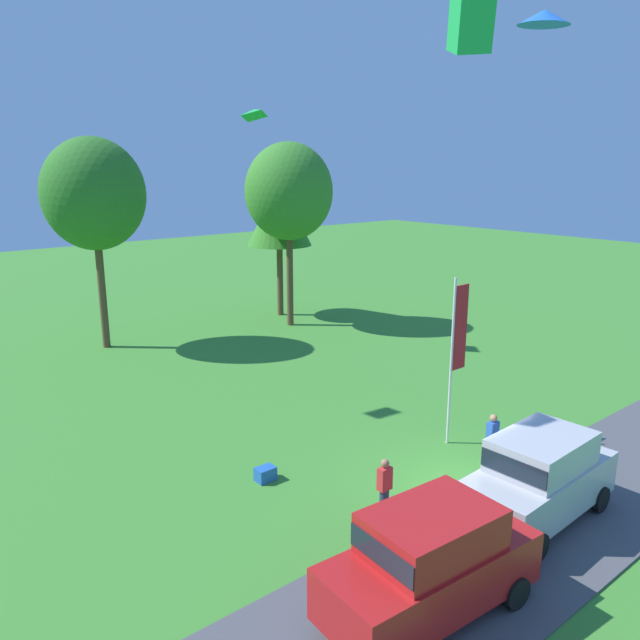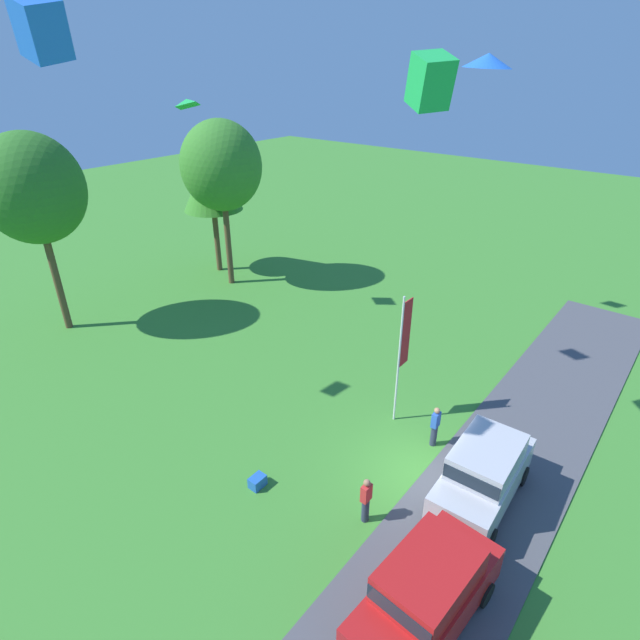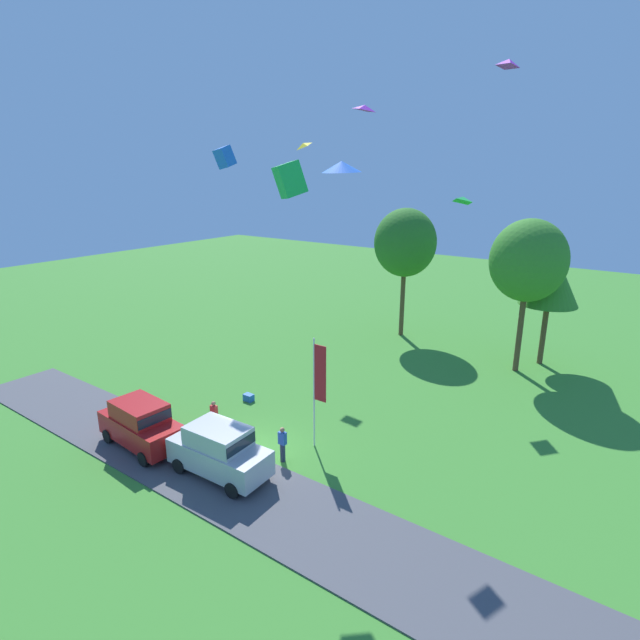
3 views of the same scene
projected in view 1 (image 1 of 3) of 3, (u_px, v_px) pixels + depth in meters
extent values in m
plane|color=#3D842D|center=(463.00, 488.00, 17.48)|extent=(120.00, 120.00, 0.00)
cube|color=#4C4C51|center=(540.00, 524.00, 15.68)|extent=(36.00, 4.40, 0.06)
cube|color=red|center=(430.00, 574.00, 12.35)|extent=(4.72, 2.23, 1.10)
cube|color=red|center=(432.00, 531.00, 12.11)|extent=(2.72, 1.94, 0.84)
cube|color=#19232D|center=(432.00, 531.00, 12.11)|extent=(2.77, 1.91, 0.46)
cylinder|color=black|center=(339.00, 604.00, 12.31)|extent=(0.70, 0.29, 0.68)
cylinder|color=black|center=(515.00, 592.00, 12.65)|extent=(0.70, 0.29, 0.68)
cylinder|color=black|center=(449.00, 549.00, 14.08)|extent=(0.70, 0.29, 0.68)
cube|color=#B7B7BC|center=(538.00, 487.00, 15.68)|extent=(4.67, 2.07, 1.10)
cube|color=#B7B7BC|center=(542.00, 451.00, 15.44)|extent=(2.66, 1.85, 0.84)
cube|color=#19232D|center=(542.00, 451.00, 15.44)|extent=(2.71, 1.82, 0.46)
cylinder|color=black|center=(537.00, 547.00, 14.15)|extent=(0.69, 0.26, 0.68)
cylinder|color=black|center=(470.00, 514.00, 15.46)|extent=(0.69, 0.26, 0.68)
cylinder|color=black|center=(600.00, 499.00, 16.18)|extent=(0.69, 0.26, 0.68)
cylinder|color=black|center=(536.00, 474.00, 17.48)|extent=(0.69, 0.26, 0.68)
cylinder|color=#2D334C|center=(384.00, 505.00, 15.80)|extent=(0.24, 0.24, 0.88)
cube|color=red|center=(385.00, 479.00, 15.62)|extent=(0.36, 0.22, 0.60)
sphere|color=#9E7051|center=(385.00, 463.00, 15.52)|extent=(0.22, 0.22, 0.22)
cylinder|color=#2D334C|center=(491.00, 454.00, 18.55)|extent=(0.24, 0.24, 0.88)
cube|color=#2851AD|center=(493.00, 431.00, 18.37)|extent=(0.36, 0.22, 0.60)
sphere|color=#9E7051|center=(494.00, 418.00, 18.27)|extent=(0.22, 0.22, 0.22)
cylinder|color=brown|center=(102.00, 295.00, 30.24)|extent=(0.36, 0.36, 5.30)
ellipsoid|color=#2D7023|center=(94.00, 194.00, 29.07)|extent=(4.77, 4.77, 5.24)
cylinder|color=brown|center=(290.00, 279.00, 34.46)|extent=(0.36, 0.36, 5.24)
ellipsoid|color=#387F28|center=(289.00, 191.00, 33.30)|extent=(4.72, 4.72, 5.19)
cylinder|color=brown|center=(280.00, 280.00, 36.93)|extent=(0.36, 0.36, 4.17)
cone|color=#387F28|center=(279.00, 213.00, 35.96)|extent=(3.76, 3.76, 3.76)
cylinder|color=silver|center=(451.00, 363.00, 19.65)|extent=(0.08, 0.08, 5.47)
cube|color=red|center=(460.00, 328.00, 19.60)|extent=(0.64, 0.04, 2.74)
cube|color=blue|center=(265.00, 474.00, 17.87)|extent=(0.56, 0.40, 0.40)
pyramid|color=green|center=(254.00, 113.00, 28.43)|extent=(1.15, 1.27, 0.63)
cube|color=green|center=(471.00, 25.00, 16.36)|extent=(1.54, 1.55, 1.59)
cone|color=blue|center=(544.00, 17.00, 17.68)|extent=(1.50, 1.52, 0.47)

